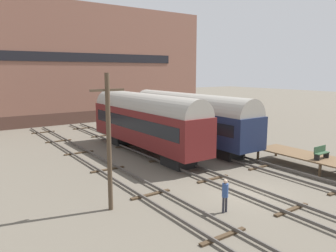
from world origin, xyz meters
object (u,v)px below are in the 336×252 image
train_car_maroon (145,119)px  person_worker (225,193)px  bench (321,152)px  utility_pole (109,140)px  train_car_navy (189,117)px

train_car_maroon → person_worker: train_car_maroon is taller
bench → utility_pole: utility_pole is taller
train_car_navy → person_worker: bearing=-121.4°
bench → utility_pole: (-15.02, 2.71, 2.21)m
train_car_maroon → person_worker: (-3.01, -12.92, -1.95)m
bench → utility_pole: bearing=169.8°
utility_pole → train_car_navy: bearing=36.5°
person_worker → train_car_navy: bearing=58.6°
person_worker → bench: bearing=5.4°
utility_pole → bench: bearing=-10.2°
train_car_maroon → train_car_navy: 4.90m
train_car_maroon → utility_pole: size_ratio=2.12×
train_car_navy → bench: size_ratio=11.44×
person_worker → utility_pole: size_ratio=0.25×
train_car_maroon → bench: train_car_maroon is taller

